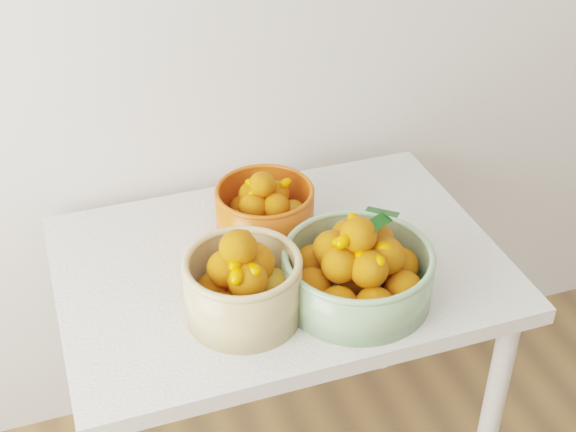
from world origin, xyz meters
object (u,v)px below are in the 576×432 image
at_px(bowl_green, 357,270).
at_px(bowl_cream, 243,284).
at_px(table, 280,293).
at_px(bowl_orange, 265,210).

bearing_deg(bowl_green, bowl_cream, 174.98).
bearing_deg(table, bowl_cream, -130.63).
bearing_deg(bowl_cream, table, 49.37).
distance_m(bowl_cream, bowl_green, 0.24).
height_order(bowl_cream, bowl_orange, bowl_cream).
height_order(table, bowl_green, bowl_green).
relative_size(table, bowl_cream, 3.72).
bearing_deg(table, bowl_green, -55.67).
bearing_deg(bowl_cream, bowl_green, -5.02).
height_order(table, bowl_orange, bowl_orange).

